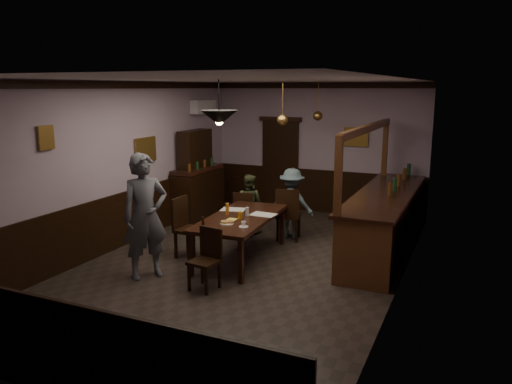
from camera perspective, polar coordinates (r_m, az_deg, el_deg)
The scene contains 31 objects.
room at distance 7.97m, azimuth -1.56°, elevation 1.88°, with size 5.01×8.01×3.01m.
dining_table at distance 8.43m, azimuth -1.80°, elevation -3.23°, with size 1.15×2.26×0.75m.
chair_far_left at distance 9.79m, azimuth -1.37°, elevation -2.29°, with size 0.45×0.45×0.89m.
chair_far_right at distance 9.47m, azimuth 3.68°, elevation -2.33°, with size 0.53×0.53×1.02m.
chair_near at distance 7.33m, azimuth -5.62°, elevation -7.26°, with size 0.43×0.43×0.89m.
chair_side at distance 8.68m, azimuth -8.01°, elevation -3.69°, with size 0.46×0.46×1.04m.
person_standing at distance 7.76m, azimuth -12.54°, elevation -2.72°, with size 0.70×0.46×1.93m, color #565963.
person_seated_left at distance 10.01m, azimuth -0.85°, elevation -1.32°, with size 0.58×0.45×1.19m, color #454C2D.
person_seated_right at distance 9.71m, azimuth 4.11°, elevation -1.27°, with size 0.87×0.50×1.35m, color slate.
newspaper_left at distance 8.88m, azimuth -2.63°, elevation -2.00°, with size 0.42×0.30×0.01m, color silver.
newspaper_right at distance 8.52m, azimuth 0.84°, elevation -2.59°, with size 0.42×0.30×0.01m, color silver.
napkin at distance 8.24m, azimuth -2.77°, elevation -3.13°, with size 0.15×0.15×0.00m, color #DFD152.
saucer at distance 7.78m, azimuth -1.43°, elevation -3.99°, with size 0.15×0.15×0.01m, color white.
coffee_cup at distance 7.79m, azimuth -1.43°, elevation -3.64°, with size 0.08×0.08×0.07m, color white.
pastry_plate at distance 7.97m, azimuth -3.34°, elevation -3.61°, with size 0.22×0.22×0.01m, color white.
pastry_ring_a at distance 7.96m, azimuth -3.60°, elevation -3.42°, with size 0.13×0.13×0.04m, color #C68C47.
pastry_ring_b at distance 7.98m, azimuth -2.96°, elevation -3.38°, with size 0.13×0.13×0.04m, color #C68C47.
soda_can at distance 8.25m, azimuth -1.83°, elevation -2.68°, with size 0.07×0.07×0.12m, color #FFB215.
beer_glass at distance 8.52m, azimuth -3.30°, elevation -1.95°, with size 0.06×0.06×0.20m, color #BF721E.
water_glass at distance 8.43m, azimuth -1.02°, elevation -2.25°, with size 0.06×0.06×0.15m, color silver.
pepper_mill at distance 7.92m, azimuth -6.07°, elevation -3.29°, with size 0.04×0.04×0.14m, color black.
sideboard at distance 11.12m, azimuth -6.70°, elevation 0.95°, with size 0.53×1.49×1.97m.
bar_counter at distance 9.18m, azimuth 14.50°, elevation -3.09°, with size 0.93×4.00×2.25m.
door_back at distance 11.98m, azimuth 2.78°, elevation 3.07°, with size 0.90×0.06×2.10m, color black.
ac_unit at distance 11.54m, azimuth -6.05°, elevation 9.67°, with size 0.20×0.85×0.30m.
picture_left_small at distance 8.06m, azimuth -22.87°, elevation 5.73°, with size 0.04×0.28×0.36m.
picture_left_large at distance 9.89m, azimuth -12.50°, elevation 4.74°, with size 0.04×0.62×0.48m.
picture_back at distance 11.37m, azimuth 11.36°, elevation 6.19°, with size 0.55×0.04×0.42m.
pendant_iron at distance 7.42m, azimuth -4.24°, elevation 8.46°, with size 0.56×0.56×0.66m.
pendant_brass_mid at distance 9.19m, azimuth 3.03°, elevation 8.22°, with size 0.20×0.20×0.81m.
pendant_brass_far at distance 10.56m, azimuth 7.07°, elevation 8.62°, with size 0.20×0.20×0.81m.
Camera 1 is at (3.42, -7.07, 2.89)m, focal length 35.00 mm.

